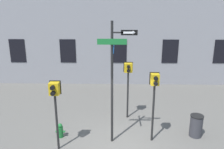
{
  "coord_description": "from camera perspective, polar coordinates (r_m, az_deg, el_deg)",
  "views": [
    {
      "loc": [
        -0.13,
        -6.86,
        4.76
      ],
      "look_at": [
        -0.29,
        0.58,
        2.67
      ],
      "focal_mm": 35.0,
      "sensor_mm": 36.0,
      "label": 1
    }
  ],
  "objects": [
    {
      "name": "trash_bin",
      "position": [
        9.52,
        21.11,
        -12.37
      ],
      "size": [
        0.51,
        0.51,
        0.9
      ],
      "color": "#333338",
      "rests_on": "ground_plane"
    },
    {
      "name": "street_sign_pole",
      "position": [
        7.72,
        0.5,
        0.06
      ],
      "size": [
        1.36,
        1.01,
        4.53
      ],
      "color": "black",
      "rests_on": "ground_plane"
    },
    {
      "name": "fire_hydrant",
      "position": [
        9.16,
        -13.34,
        -14.07
      ],
      "size": [
        0.38,
        0.22,
        0.59
      ],
      "color": "#196028",
      "rests_on": "ground_plane"
    },
    {
      "name": "pedestrian_signal_left",
      "position": [
        7.7,
        -14.71,
        -5.63
      ],
      "size": [
        0.39,
        0.4,
        2.56
      ],
      "color": "black",
      "rests_on": "ground_plane"
    },
    {
      "name": "pedestrian_signal_right",
      "position": [
        8.09,
        11.02,
        -3.69
      ],
      "size": [
        0.36,
        0.4,
        2.71
      ],
      "color": "black",
      "rests_on": "ground_plane"
    },
    {
      "name": "pedestrian_signal_across",
      "position": [
        9.84,
        4.24,
        0.04
      ],
      "size": [
        0.42,
        0.4,
        2.66
      ],
      "color": "black",
      "rests_on": "ground_plane"
    }
  ]
}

